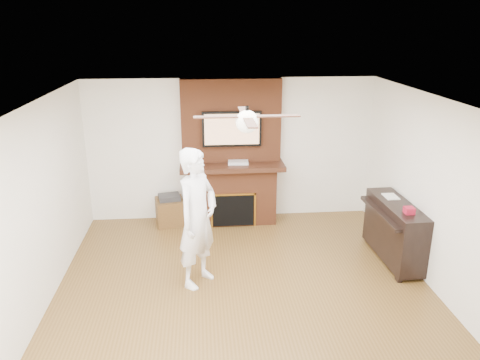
{
  "coord_description": "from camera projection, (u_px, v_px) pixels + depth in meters",
  "views": [
    {
      "loc": [
        -0.53,
        -5.2,
        3.4
      ],
      "look_at": [
        -0.0,
        0.9,
        1.32
      ],
      "focal_mm": 35.0,
      "sensor_mm": 36.0,
      "label": 1
    }
  ],
  "objects": [
    {
      "name": "side_table",
      "position": [
        170.0,
        210.0,
        8.21
      ],
      "size": [
        0.55,
        0.55,
        0.54
      ],
      "rotation": [
        0.0,
        0.0,
        0.19
      ],
      "color": "#503416",
      "rests_on": "ground"
    },
    {
      "name": "room_shell",
      "position": [
        247.0,
        209.0,
        5.64
      ],
      "size": [
        5.36,
        5.86,
        2.86
      ],
      "color": "brown",
      "rests_on": "ground"
    },
    {
      "name": "candle_green",
      "position": [
        232.0,
        222.0,
        8.25
      ],
      "size": [
        0.07,
        0.07,
        0.08
      ],
      "primitive_type": "cylinder",
      "color": "#3B7A30",
      "rests_on": "ground"
    },
    {
      "name": "person",
      "position": [
        197.0,
        218.0,
        6.13
      ],
      "size": [
        0.79,
        0.83,
        1.9
      ],
      "primitive_type": "imported",
      "rotation": [
        0.0,
        0.0,
        0.94
      ],
      "color": "white",
      "rests_on": "ground"
    },
    {
      "name": "piano",
      "position": [
        394.0,
        230.0,
        6.89
      ],
      "size": [
        0.55,
        1.39,
        0.99
      ],
      "rotation": [
        0.0,
        0.0,
        0.03
      ],
      "color": "black",
      "rests_on": "ground"
    },
    {
      "name": "fireplace",
      "position": [
        232.0,
        167.0,
        8.12
      ],
      "size": [
        1.78,
        0.64,
        2.5
      ],
      "color": "brown",
      "rests_on": "ground"
    },
    {
      "name": "candle_orange",
      "position": [
        227.0,
        222.0,
        8.17
      ],
      "size": [
        0.08,
        0.08,
        0.13
      ],
      "primitive_type": "cylinder",
      "color": "#F7AE1D",
      "rests_on": "ground"
    },
    {
      "name": "tv",
      "position": [
        232.0,
        129.0,
        7.86
      ],
      "size": [
        1.0,
        0.08,
        0.6
      ],
      "color": "black",
      "rests_on": "fireplace"
    },
    {
      "name": "ceiling_fan",
      "position": [
        247.0,
        121.0,
        5.29
      ],
      "size": [
        1.21,
        1.21,
        0.31
      ],
      "color": "black",
      "rests_on": "room_shell"
    },
    {
      "name": "candle_blue",
      "position": [
        244.0,
        222.0,
        8.25
      ],
      "size": [
        0.06,
        0.06,
        0.09
      ],
      "primitive_type": "cylinder",
      "color": "#2F5E8F",
      "rests_on": "ground"
    },
    {
      "name": "candle_cream",
      "position": [
        243.0,
        221.0,
        8.25
      ],
      "size": [
        0.08,
        0.08,
        0.1
      ],
      "primitive_type": "cylinder",
      "color": "#C4AC9C",
      "rests_on": "ground"
    },
    {
      "name": "cable_box",
      "position": [
        238.0,
        162.0,
        8.0
      ],
      "size": [
        0.36,
        0.22,
        0.05
      ],
      "primitive_type": "cube",
      "rotation": [
        0.0,
        0.0,
        -0.07
      ],
      "color": "silver",
      "rests_on": "fireplace"
    }
  ]
}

